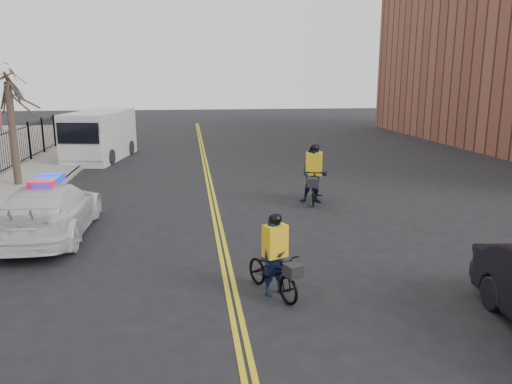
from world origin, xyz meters
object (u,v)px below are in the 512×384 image
Objects in this scene: cyclist_near at (275,266)px; police_cruiser at (50,210)px; cyclist_far at (314,179)px; cargo_van at (99,136)px.

police_cruiser is at bearing 116.23° from cyclist_near.
cyclist_far is (2.63, 7.34, 0.23)m from cyclist_near.
police_cruiser is 2.81× the size of cyclist_near.
cyclist_near is (6.40, -18.17, -0.65)m from cargo_van.
cargo_van reaches higher than police_cruiser.
police_cruiser is 13.65m from cargo_van.
cyclist_far is at bearing -40.56° from cargo_van.
police_cruiser is 0.81× the size of cargo_van.
cargo_van is (-0.90, 13.61, 0.49)m from police_cruiser.
cyclist_far is at bearing -161.09° from police_cruiser.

